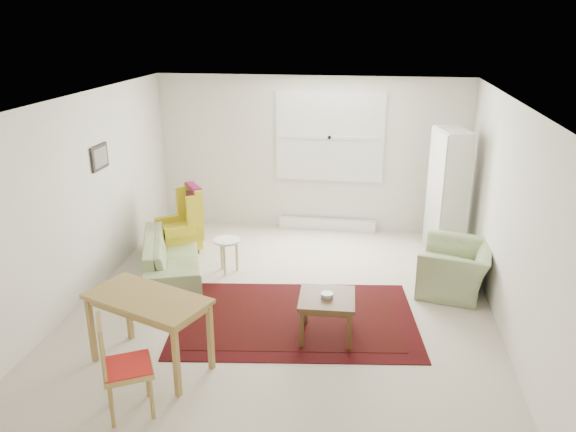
# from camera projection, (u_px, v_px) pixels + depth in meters

# --- Properties ---
(room) EXTENTS (5.04, 5.54, 2.51)m
(room) POSITION_uv_depth(u_px,v_px,m) (288.00, 202.00, 6.70)
(room) COLOR beige
(room) RESTS_ON ground
(rug) EXTENTS (3.01, 2.14, 0.03)m
(rug) POSITION_uv_depth(u_px,v_px,m) (295.00, 318.00, 6.58)
(rug) COLOR black
(rug) RESTS_ON ground
(sofa) EXTENTS (1.30, 1.98, 0.74)m
(sofa) POSITION_uv_depth(u_px,v_px,m) (172.00, 248.00, 7.64)
(sofa) COLOR gray
(sofa) RESTS_ON ground
(armchair) EXTENTS (1.04, 1.13, 0.76)m
(armchair) POSITION_uv_depth(u_px,v_px,m) (455.00, 264.00, 7.14)
(armchair) COLOR gray
(armchair) RESTS_ON ground
(wingback_chair) EXTENTS (0.84, 0.83, 1.01)m
(wingback_chair) POSITION_uv_depth(u_px,v_px,m) (178.00, 220.00, 8.33)
(wingback_chair) COLOR gold
(wingback_chair) RESTS_ON ground
(coffee_table) EXTENTS (0.62, 0.62, 0.49)m
(coffee_table) POSITION_uv_depth(u_px,v_px,m) (327.00, 316.00, 6.15)
(coffee_table) COLOR #412914
(coffee_table) RESTS_ON ground
(stool) EXTENTS (0.48, 0.48, 0.49)m
(stool) POSITION_uv_depth(u_px,v_px,m) (228.00, 255.00, 7.73)
(stool) COLOR white
(stool) RESTS_ON ground
(cabinet) EXTENTS (0.53, 0.81, 1.87)m
(cabinet) POSITION_uv_depth(u_px,v_px,m) (448.00, 193.00, 8.15)
(cabinet) COLOR silver
(cabinet) RESTS_ON ground
(desk) EXTENTS (1.35, 1.01, 0.77)m
(desk) POSITION_uv_depth(u_px,v_px,m) (150.00, 331.00, 5.59)
(desk) COLOR olive
(desk) RESTS_ON ground
(desk_chair) EXTENTS (0.56, 0.56, 0.95)m
(desk_chair) POSITION_uv_depth(u_px,v_px,m) (127.00, 366.00, 4.89)
(desk_chair) COLOR olive
(desk_chair) RESTS_ON ground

